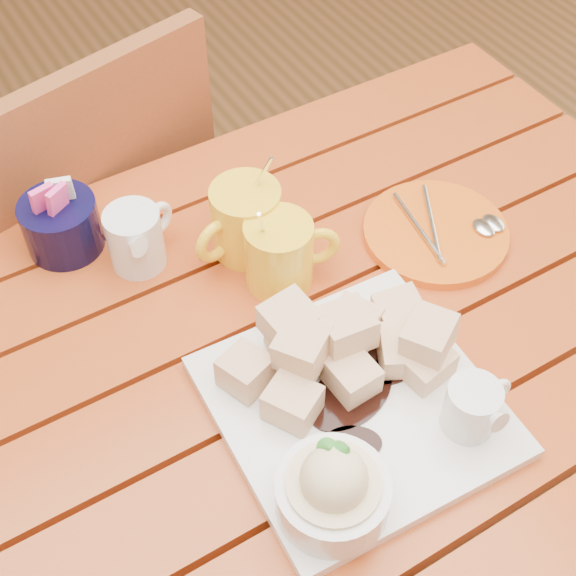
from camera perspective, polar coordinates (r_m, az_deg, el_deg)
table at (r=1.04m, az=0.18°, el=-8.02°), size 1.20×0.79×0.75m
dessert_plate at (r=0.87m, az=4.65°, el=-8.51°), size 0.30×0.30×0.12m
coffee_mug_left at (r=1.02m, az=-3.11°, el=4.81°), size 0.13×0.09×0.15m
coffee_mug_right at (r=0.98m, az=-0.50°, el=2.55°), size 0.12×0.09×0.14m
cream_pitcher at (r=1.03m, az=-10.68°, el=3.56°), size 0.10×0.09×0.09m
sugar_caddy at (r=1.07m, az=-15.82°, el=4.40°), size 0.10×0.10×0.11m
orange_saucer at (r=1.08m, az=10.55°, el=3.93°), size 0.19×0.19×0.02m
chair_far at (r=1.43m, az=-14.66°, el=2.89°), size 0.52×0.52×0.92m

